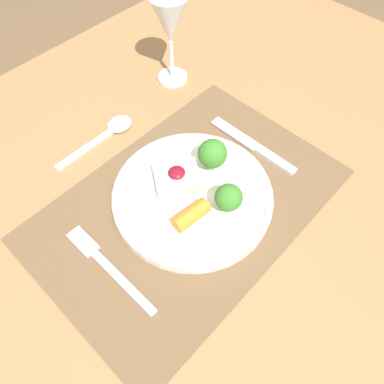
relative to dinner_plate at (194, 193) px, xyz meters
The scene contains 8 objects.
ground_plane 0.79m from the dinner_plate, behind, with size 8.00×8.00×0.00m, color brown.
dining_table 0.11m from the dinner_plate, behind, with size 1.39×1.01×0.77m.
placemat 0.02m from the dinner_plate, behind, with size 0.49×0.32×0.00m, color brown.
dinner_plate is the anchor object (origin of this frame).
fork 0.17m from the dinner_plate, behind, with size 0.02×0.18×0.01m.
knife 0.15m from the dinner_plate, ahead, with size 0.02×0.18×0.01m.
spoon 0.21m from the dinner_plate, 88.85° to the left, with size 0.17×0.04×0.01m.
wine_glass_near 0.32m from the dinner_plate, 51.65° to the left, with size 0.07×0.07×0.17m.
Camera 1 is at (-0.23, -0.23, 1.28)m, focal length 35.00 mm.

